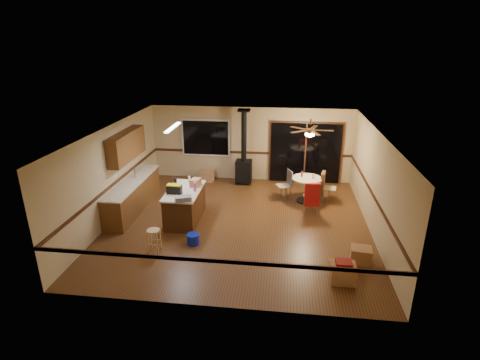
% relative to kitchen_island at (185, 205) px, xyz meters
% --- Properties ---
extents(floor, '(7.00, 7.00, 0.00)m').
position_rel_kitchen_island_xyz_m(floor, '(1.50, 0.00, -0.45)').
color(floor, '#533017').
rests_on(floor, ground).
extents(ceiling, '(7.00, 7.00, 0.00)m').
position_rel_kitchen_island_xyz_m(ceiling, '(1.50, 0.00, 2.15)').
color(ceiling, silver).
rests_on(ceiling, ground).
extents(wall_back, '(7.00, 0.00, 7.00)m').
position_rel_kitchen_island_xyz_m(wall_back, '(1.50, 3.50, 0.85)').
color(wall_back, tan).
rests_on(wall_back, ground).
extents(wall_front, '(7.00, 0.00, 7.00)m').
position_rel_kitchen_island_xyz_m(wall_front, '(1.50, -3.50, 0.85)').
color(wall_front, tan).
rests_on(wall_front, ground).
extents(wall_left, '(0.00, 7.00, 7.00)m').
position_rel_kitchen_island_xyz_m(wall_left, '(-2.00, 0.00, 0.85)').
color(wall_left, tan).
rests_on(wall_left, ground).
extents(wall_right, '(0.00, 7.00, 7.00)m').
position_rel_kitchen_island_xyz_m(wall_right, '(5.00, 0.00, 0.85)').
color(wall_right, tan).
rests_on(wall_right, ground).
extents(chair_rail, '(7.00, 7.00, 0.08)m').
position_rel_kitchen_island_xyz_m(chair_rail, '(1.50, 0.00, 0.55)').
color(chair_rail, '#3E1E0F').
rests_on(chair_rail, ground).
extents(window, '(1.72, 0.10, 1.32)m').
position_rel_kitchen_island_xyz_m(window, '(-0.10, 3.45, 1.05)').
color(window, black).
rests_on(window, ground).
extents(sliding_door, '(2.52, 0.10, 2.10)m').
position_rel_kitchen_island_xyz_m(sliding_door, '(3.40, 3.45, 0.60)').
color(sliding_door, black).
rests_on(sliding_door, ground).
extents(lower_cabinets, '(0.60, 3.00, 0.86)m').
position_rel_kitchen_island_xyz_m(lower_cabinets, '(-1.70, 0.50, -0.02)').
color(lower_cabinets, brown).
rests_on(lower_cabinets, ground).
extents(countertop, '(0.64, 3.04, 0.04)m').
position_rel_kitchen_island_xyz_m(countertop, '(-1.70, 0.50, 0.43)').
color(countertop, beige).
rests_on(countertop, lower_cabinets).
extents(upper_cabinets, '(0.35, 2.00, 0.80)m').
position_rel_kitchen_island_xyz_m(upper_cabinets, '(-1.83, 0.70, 1.45)').
color(upper_cabinets, brown).
rests_on(upper_cabinets, ground).
extents(kitchen_island, '(0.88, 1.68, 0.90)m').
position_rel_kitchen_island_xyz_m(kitchen_island, '(0.00, 0.00, 0.00)').
color(kitchen_island, '#432410').
rests_on(kitchen_island, ground).
extents(wood_stove, '(0.55, 0.50, 2.52)m').
position_rel_kitchen_island_xyz_m(wood_stove, '(1.30, 3.05, 0.28)').
color(wood_stove, black).
rests_on(wood_stove, ground).
extents(ceiling_fan, '(0.24, 0.24, 0.55)m').
position_rel_kitchen_island_xyz_m(ceiling_fan, '(3.40, 1.71, 1.76)').
color(ceiling_fan, brown).
rests_on(ceiling_fan, ceiling).
extents(fluorescent_strip, '(0.10, 1.20, 0.04)m').
position_rel_kitchen_island_xyz_m(fluorescent_strip, '(-0.30, 0.30, 2.11)').
color(fluorescent_strip, white).
rests_on(fluorescent_strip, ceiling).
extents(toolbox_grey, '(0.46, 0.36, 0.13)m').
position_rel_kitchen_island_xyz_m(toolbox_grey, '(0.17, -0.72, 0.51)').
color(toolbox_grey, slate).
rests_on(toolbox_grey, kitchen_island).
extents(toolbox_black, '(0.39, 0.21, 0.22)m').
position_rel_kitchen_island_xyz_m(toolbox_black, '(-0.20, -0.23, 0.55)').
color(toolbox_black, black).
rests_on(toolbox_black, kitchen_island).
extents(toolbox_yellow_lid, '(0.38, 0.20, 0.03)m').
position_rel_kitchen_island_xyz_m(toolbox_yellow_lid, '(-0.20, -0.23, 0.68)').
color(toolbox_yellow_lid, gold).
rests_on(toolbox_yellow_lid, toolbox_black).
extents(box_on_island, '(0.30, 0.36, 0.21)m').
position_rel_kitchen_island_xyz_m(box_on_island, '(0.24, 0.34, 0.55)').
color(box_on_island, '#A57249').
rests_on(box_on_island, kitchen_island).
extents(bottle_dark, '(0.08, 0.08, 0.26)m').
position_rel_kitchen_island_xyz_m(bottle_dark, '(-0.29, 0.22, 0.58)').
color(bottle_dark, black).
rests_on(bottle_dark, kitchen_island).
extents(bottle_pink, '(0.09, 0.09, 0.24)m').
position_rel_kitchen_island_xyz_m(bottle_pink, '(0.31, -0.03, 0.57)').
color(bottle_pink, '#D84C8C').
rests_on(bottle_pink, kitchen_island).
extents(bottle_white, '(0.07, 0.07, 0.19)m').
position_rel_kitchen_island_xyz_m(bottle_white, '(-0.00, 0.60, 0.54)').
color(bottle_white, white).
rests_on(bottle_white, kitchen_island).
extents(bar_stool, '(0.39, 0.39, 0.55)m').
position_rel_kitchen_island_xyz_m(bar_stool, '(-0.33, -1.68, -0.18)').
color(bar_stool, tan).
rests_on(bar_stool, floor).
extents(blue_bucket, '(0.35, 0.35, 0.26)m').
position_rel_kitchen_island_xyz_m(blue_bucket, '(0.52, -1.26, -0.32)').
color(blue_bucket, '#0E21C4').
rests_on(blue_bucket, floor).
extents(dining_table, '(0.92, 0.92, 0.78)m').
position_rel_kitchen_island_xyz_m(dining_table, '(3.40, 1.71, 0.08)').
color(dining_table, black).
rests_on(dining_table, ground).
extents(glass_red, '(0.07, 0.07, 0.15)m').
position_rel_kitchen_island_xyz_m(glass_red, '(3.25, 1.81, 0.40)').
color(glass_red, '#590C14').
rests_on(glass_red, dining_table).
extents(glass_cream, '(0.07, 0.07, 0.15)m').
position_rel_kitchen_island_xyz_m(glass_cream, '(3.58, 1.66, 0.40)').
color(glass_cream, beige).
rests_on(glass_cream, dining_table).
extents(chair_left, '(0.53, 0.52, 0.51)m').
position_rel_kitchen_island_xyz_m(chair_left, '(2.79, 1.85, 0.14)').
color(chair_left, tan).
rests_on(chair_left, ground).
extents(chair_near, '(0.45, 0.49, 0.70)m').
position_rel_kitchen_island_xyz_m(chair_near, '(3.51, 0.83, 0.14)').
color(chair_near, tan).
rests_on(chair_near, ground).
extents(chair_right, '(0.53, 0.50, 0.70)m').
position_rel_kitchen_island_xyz_m(chair_right, '(3.92, 1.80, 0.14)').
color(chair_right, tan).
rests_on(chair_right, ground).
extents(box_under_window, '(0.50, 0.41, 0.40)m').
position_rel_kitchen_island_xyz_m(box_under_window, '(-0.04, 3.10, -0.25)').
color(box_under_window, '#A57249').
rests_on(box_under_window, floor).
extents(box_corner_a, '(0.52, 0.43, 0.39)m').
position_rel_kitchen_island_xyz_m(box_corner_a, '(3.98, -2.38, -0.26)').
color(box_corner_a, '#A57249').
rests_on(box_corner_a, floor).
extents(box_corner_b, '(0.50, 0.44, 0.37)m').
position_rel_kitchen_island_xyz_m(box_corner_b, '(4.48, -1.61, -0.27)').
color(box_corner_b, '#A57249').
rests_on(box_corner_b, floor).
extents(box_small_red, '(0.32, 0.27, 0.09)m').
position_rel_kitchen_island_xyz_m(box_small_red, '(3.98, -2.38, -0.02)').
color(box_small_red, maroon).
rests_on(box_small_red, box_corner_a).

